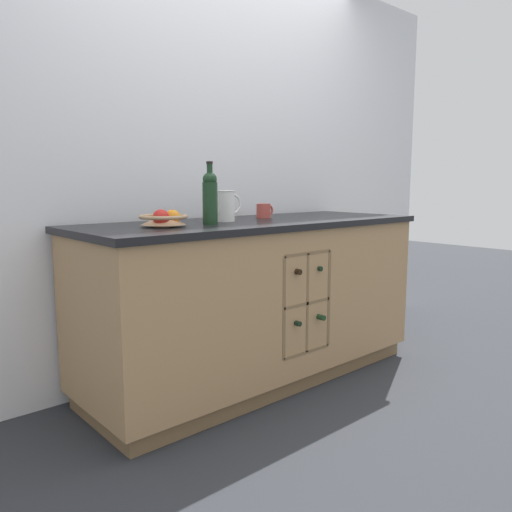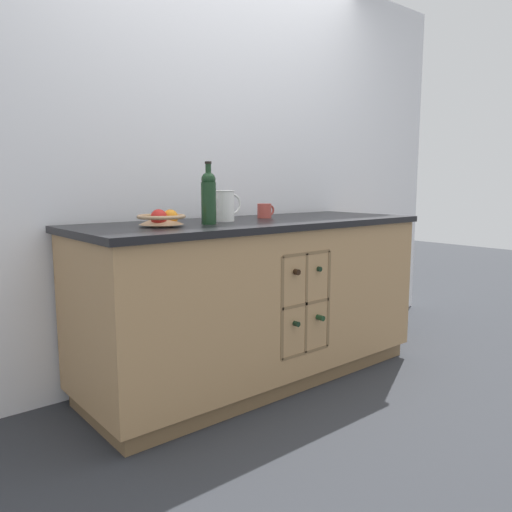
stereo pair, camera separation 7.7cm
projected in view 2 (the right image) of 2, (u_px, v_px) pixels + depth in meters
name	position (u px, v px, depth m)	size (l,w,h in m)	color
ground_plane	(256.00, 377.00, 2.92)	(14.00, 14.00, 0.00)	#2D3035
back_wall	(212.00, 158.00, 3.05)	(4.41, 0.06, 2.55)	white
kitchen_island	(256.00, 299.00, 2.85)	(2.05, 0.76, 0.92)	brown
fruit_bowl	(162.00, 218.00, 2.37)	(0.23, 0.23, 0.08)	tan
white_pitcher	(225.00, 205.00, 2.70)	(0.17, 0.11, 0.17)	white
ceramic_mug	(265.00, 211.00, 2.97)	(0.12, 0.08, 0.09)	#B7473D
standing_wine_bottle	(209.00, 196.00, 2.50)	(0.08, 0.08, 0.31)	#19381E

